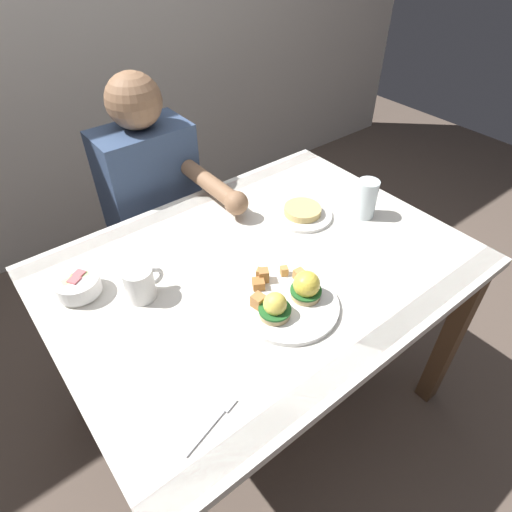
# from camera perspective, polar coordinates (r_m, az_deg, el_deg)

# --- Properties ---
(ground_plane) EXTENTS (6.00, 6.00, 0.00)m
(ground_plane) POSITION_cam_1_polar(r_m,az_deg,el_deg) (1.85, 0.54, -18.30)
(ground_plane) COLOR brown
(dining_table) EXTENTS (1.20, 0.90, 0.74)m
(dining_table) POSITION_cam_1_polar(r_m,az_deg,el_deg) (1.35, 0.71, -4.34)
(dining_table) COLOR white
(dining_table) RESTS_ON ground_plane
(eggs_benedict_plate) EXTENTS (0.27, 0.27, 0.09)m
(eggs_benedict_plate) POSITION_cam_1_polar(r_m,az_deg,el_deg) (1.14, 4.38, -5.63)
(eggs_benedict_plate) COLOR white
(eggs_benedict_plate) RESTS_ON dining_table
(fruit_bowl) EXTENTS (0.12, 0.12, 0.06)m
(fruit_bowl) POSITION_cam_1_polar(r_m,az_deg,el_deg) (1.26, -22.37, -3.59)
(fruit_bowl) COLOR white
(fruit_bowl) RESTS_ON dining_table
(coffee_mug) EXTENTS (0.11, 0.08, 0.09)m
(coffee_mug) POSITION_cam_1_polar(r_m,az_deg,el_deg) (1.19, -15.02, -3.40)
(coffee_mug) COLOR white
(coffee_mug) RESTS_ON dining_table
(fork) EXTENTS (0.15, 0.06, 0.00)m
(fork) POSITION_cam_1_polar(r_m,az_deg,el_deg) (0.97, -5.64, -20.83)
(fork) COLOR silver
(fork) RESTS_ON dining_table
(water_glass_near) EXTENTS (0.07, 0.07, 0.13)m
(water_glass_near) POSITION_cam_1_polar(r_m,az_deg,el_deg) (1.48, 14.23, 7.04)
(water_glass_near) COLOR silver
(water_glass_near) RESTS_ON dining_table
(side_plate) EXTENTS (0.20, 0.20, 0.04)m
(side_plate) POSITION_cam_1_polar(r_m,az_deg,el_deg) (1.47, 6.11, 5.68)
(side_plate) COLOR white
(side_plate) RESTS_ON dining_table
(diner_person) EXTENTS (0.34, 0.54, 1.14)m
(diner_person) POSITION_cam_1_polar(r_m,az_deg,el_deg) (1.73, -12.94, 6.72)
(diner_person) COLOR #33333D
(diner_person) RESTS_ON ground_plane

